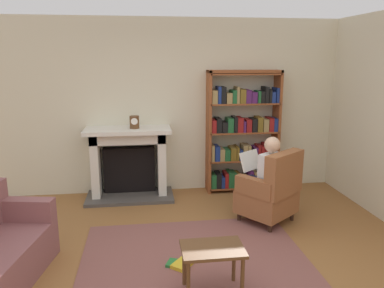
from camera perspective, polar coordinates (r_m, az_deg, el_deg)
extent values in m
plane|color=#905E31|center=(4.00, 0.93, -18.84)|extent=(14.00, 14.00, 0.00)
cube|color=beige|center=(5.98, -2.69, 5.64)|extent=(5.60, 0.10, 2.70)
cube|color=beige|center=(5.65, 26.58, 3.86)|extent=(0.10, 5.20, 2.70)
cube|color=brown|center=(4.25, 0.30, -16.66)|extent=(2.40, 1.80, 0.01)
cube|color=#4C4742|center=(5.92, -9.30, -7.83)|extent=(1.31, 0.64, 0.05)
cube|color=black|center=(6.01, -9.38, -3.74)|extent=(0.79, 0.20, 0.70)
cube|color=silver|center=(5.91, -14.25, -3.16)|extent=(0.12, 0.44, 1.02)
cube|color=silver|center=(5.87, -4.63, -2.89)|extent=(0.12, 0.44, 1.02)
cube|color=silver|center=(5.77, -9.61, 1.09)|extent=(1.11, 0.44, 0.16)
cube|color=silver|center=(5.69, -9.67, 2.06)|extent=(1.27, 0.56, 0.06)
cylinder|color=brown|center=(5.64, -8.68, 3.28)|extent=(0.14, 0.14, 0.19)
cylinder|color=white|center=(5.57, -8.69, 3.39)|extent=(0.10, 0.01, 0.10)
cube|color=brown|center=(5.91, 2.52, 1.72)|extent=(0.04, 0.32, 1.92)
cube|color=brown|center=(6.19, 12.55, 1.94)|extent=(0.04, 0.32, 1.92)
cube|color=brown|center=(5.92, 7.93, 10.80)|extent=(1.14, 0.32, 0.04)
cube|color=brown|center=(6.26, 7.41, -6.27)|extent=(1.10, 0.32, 0.02)
cube|color=#1E592D|center=(6.11, 3.12, -5.47)|extent=(0.08, 0.26, 0.22)
cube|color=black|center=(6.12, 3.90, -5.35)|extent=(0.08, 0.26, 0.24)
cube|color=navy|center=(6.15, 4.53, -5.57)|extent=(0.05, 0.26, 0.18)
cube|color=maroon|center=(6.15, 5.05, -5.29)|extent=(0.05, 0.26, 0.24)
cube|color=#1E592D|center=(6.16, 5.59, -5.18)|extent=(0.05, 0.26, 0.26)
cube|color=#1E592D|center=(6.18, 6.17, -5.22)|extent=(0.07, 0.26, 0.24)
cube|color=brown|center=(6.19, 6.81, -5.24)|extent=(0.06, 0.26, 0.23)
cube|color=black|center=(6.22, 7.50, -5.46)|extent=(0.07, 0.26, 0.17)
cube|color=#997F4C|center=(6.24, 8.08, -5.37)|extent=(0.04, 0.26, 0.18)
cube|color=#4C1E59|center=(6.24, 8.66, -5.00)|extent=(0.07, 0.26, 0.26)
cube|color=#997F4C|center=(6.27, 9.29, -5.03)|extent=(0.05, 0.26, 0.24)
cube|color=navy|center=(6.29, 9.76, -5.29)|extent=(0.04, 0.26, 0.18)
cube|color=#997F4C|center=(6.31, 10.15, -5.35)|extent=(0.04, 0.26, 0.16)
cube|color=black|center=(6.33, 10.74, -5.29)|extent=(0.07, 0.26, 0.16)
cube|color=#4C1E59|center=(6.34, 11.43, -4.87)|extent=(0.08, 0.26, 0.25)
cube|color=brown|center=(6.13, 7.53, -2.29)|extent=(1.10, 0.32, 0.02)
cube|color=#997F4C|center=(5.98, 3.01, -1.23)|extent=(0.05, 0.26, 0.25)
cube|color=navy|center=(5.99, 3.67, -1.30)|extent=(0.08, 0.26, 0.23)
cube|color=#997F4C|center=(6.01, 4.40, -1.48)|extent=(0.07, 0.26, 0.19)
cube|color=#1E592D|center=(6.03, 5.17, -1.50)|extent=(0.08, 0.26, 0.18)
cube|color=brown|center=(6.05, 6.06, -1.35)|extent=(0.09, 0.26, 0.20)
cube|color=brown|center=(6.07, 6.70, -1.27)|extent=(0.04, 0.26, 0.21)
cube|color=navy|center=(6.08, 7.18, -1.47)|extent=(0.05, 0.26, 0.17)
cube|color=#997F4C|center=(6.09, 7.82, -1.13)|extent=(0.07, 0.26, 0.24)
cube|color=#997F4C|center=(6.11, 8.42, -1.13)|extent=(0.04, 0.26, 0.23)
cube|color=black|center=(6.13, 8.83, -1.40)|extent=(0.04, 0.26, 0.17)
cube|color=#4C1E59|center=(6.15, 9.36, -1.27)|extent=(0.06, 0.26, 0.19)
cube|color=maroon|center=(6.16, 9.84, -1.12)|extent=(0.04, 0.26, 0.22)
cube|color=maroon|center=(6.18, 10.35, -1.14)|extent=(0.05, 0.26, 0.21)
cube|color=maroon|center=(6.19, 10.93, -1.00)|extent=(0.06, 0.26, 0.24)
cube|color=maroon|center=(6.22, 11.43, -1.18)|extent=(0.04, 0.26, 0.20)
cube|color=brown|center=(6.24, 11.95, -1.31)|extent=(0.06, 0.26, 0.16)
cube|color=brown|center=(6.03, 7.65, 1.84)|extent=(1.10, 0.32, 0.02)
cube|color=maroon|center=(5.89, 3.16, 2.77)|extent=(0.07, 0.26, 0.20)
cube|color=black|center=(5.90, 3.93, 2.89)|extent=(0.08, 0.26, 0.22)
cube|color=black|center=(5.93, 4.78, 2.63)|extent=(0.08, 0.26, 0.16)
cube|color=#1E592D|center=(5.94, 5.63, 2.92)|extent=(0.09, 0.26, 0.22)
cube|color=black|center=(5.96, 6.38, 3.04)|extent=(0.05, 0.26, 0.24)
cube|color=maroon|center=(5.98, 7.07, 2.98)|extent=(0.09, 0.26, 0.23)
cube|color=#4C1E59|center=(6.00, 7.69, 2.73)|extent=(0.04, 0.26, 0.17)
cube|color=maroon|center=(6.02, 8.33, 2.85)|extent=(0.08, 0.26, 0.19)
cube|color=black|center=(6.04, 9.15, 2.91)|extent=(0.08, 0.26, 0.20)
cube|color=brown|center=(6.07, 9.96, 3.03)|extent=(0.08, 0.26, 0.23)
cube|color=#997F4C|center=(6.10, 10.80, 2.90)|extent=(0.08, 0.26, 0.20)
cube|color=maroon|center=(6.12, 11.57, 2.98)|extent=(0.07, 0.26, 0.21)
cube|color=navy|center=(6.15, 12.22, 2.96)|extent=(0.07, 0.26, 0.20)
cube|color=brown|center=(5.96, 7.78, 6.09)|extent=(1.10, 0.32, 0.02)
cube|color=#997F4C|center=(5.83, 3.28, 7.14)|extent=(0.08, 0.26, 0.20)
cube|color=navy|center=(5.84, 3.98, 7.42)|extent=(0.05, 0.26, 0.26)
cube|color=black|center=(5.85, 4.59, 7.39)|extent=(0.07, 0.26, 0.25)
cube|color=#997F4C|center=(5.88, 5.44, 6.95)|extent=(0.08, 0.26, 0.16)
cube|color=#1E592D|center=(5.89, 6.20, 7.15)|extent=(0.06, 0.26, 0.20)
cube|color=#997F4C|center=(5.90, 6.73, 7.40)|extent=(0.04, 0.26, 0.25)
cube|color=brown|center=(5.93, 7.43, 7.21)|extent=(0.09, 0.26, 0.21)
cube|color=#4C1E59|center=(5.95, 8.27, 7.15)|extent=(0.08, 0.26, 0.20)
cube|color=#4C1E59|center=(5.98, 9.11, 6.99)|extent=(0.09, 0.26, 0.17)
cube|color=#1E592D|center=(6.00, 9.82, 7.07)|extent=(0.04, 0.26, 0.19)
cube|color=black|center=(6.02, 10.33, 7.04)|extent=(0.06, 0.26, 0.18)
cube|color=black|center=(6.03, 10.94, 7.34)|extent=(0.06, 0.26, 0.24)
cube|color=black|center=(6.05, 11.43, 7.15)|extent=(0.04, 0.26, 0.21)
cube|color=navy|center=(6.07, 11.89, 6.96)|extent=(0.06, 0.26, 0.17)
cube|color=navy|center=(6.09, 12.55, 7.24)|extent=(0.06, 0.26, 0.23)
cube|color=brown|center=(5.92, 7.92, 10.41)|extent=(1.10, 0.32, 0.02)
cylinder|color=#331E14|center=(5.49, 10.47, -9.19)|extent=(0.05, 0.05, 0.12)
cylinder|color=#331E14|center=(5.11, 7.11, -10.81)|extent=(0.05, 0.05, 0.12)
cylinder|color=#331E14|center=(5.26, 14.83, -10.45)|extent=(0.05, 0.05, 0.12)
cylinder|color=#331E14|center=(4.85, 11.66, -12.30)|extent=(0.05, 0.05, 0.12)
cube|color=brown|center=(5.09, 11.13, -8.48)|extent=(0.87, 0.86, 0.30)
cube|color=brown|center=(4.83, 13.70, -4.45)|extent=(0.61, 0.51, 0.55)
cube|color=brown|center=(5.22, 12.93, -5.00)|extent=(0.42, 0.50, 0.22)
cube|color=brown|center=(4.79, 9.43, -6.47)|extent=(0.42, 0.50, 0.22)
cube|color=silver|center=(4.93, 11.81, -4.29)|extent=(0.38, 0.35, 0.50)
sphere|color=#D8AD8C|center=(4.84, 12.01, -0.10)|extent=(0.20, 0.20, 0.20)
cube|color=#191E3F|center=(5.16, 10.35, -5.77)|extent=(0.34, 0.39, 0.12)
cube|color=#191E3F|center=(5.04, 9.30, -6.20)|extent=(0.34, 0.39, 0.12)
cylinder|color=#191E3F|center=(5.35, 8.56, -7.97)|extent=(0.10, 0.10, 0.42)
cylinder|color=#191E3F|center=(5.24, 7.50, -8.43)|extent=(0.10, 0.10, 0.42)
cube|color=white|center=(5.09, 8.77, -2.47)|extent=(0.35, 0.30, 0.25)
cube|color=#855050|center=(4.49, -24.33, -9.00)|extent=(0.72, 0.28, 0.24)
cube|color=brown|center=(3.49, 3.12, -15.51)|extent=(0.56, 0.39, 0.03)
cylinder|color=brown|center=(3.45, -0.57, -20.35)|extent=(0.04, 0.04, 0.43)
cylinder|color=brown|center=(3.53, 7.60, -19.62)|extent=(0.04, 0.04, 0.43)
cylinder|color=brown|center=(3.71, -1.19, -17.76)|extent=(0.04, 0.04, 0.43)
cylinder|color=brown|center=(3.78, 6.33, -17.17)|extent=(0.04, 0.04, 0.43)
cube|color=#267233|center=(4.32, 1.06, -15.88)|extent=(0.23, 0.22, 0.02)
cube|color=#267233|center=(4.10, -2.27, -17.60)|extent=(0.25, 0.22, 0.03)
cube|color=gold|center=(4.08, -1.50, -17.70)|extent=(0.26, 0.27, 0.04)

